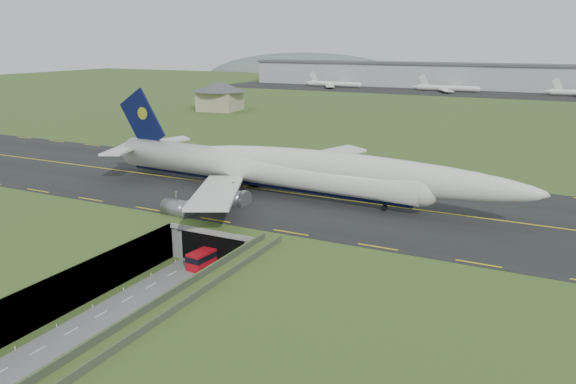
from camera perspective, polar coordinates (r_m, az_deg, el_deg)
The scene contains 10 objects.
ground at distance 85.99m, azimuth -10.64°, elevation -9.14°, with size 900.00×900.00×0.00m, color #3D5823.
airfield_deck at distance 84.81m, azimuth -10.73°, elevation -7.29°, with size 800.00×800.00×6.00m, color gray.
trench_road at distance 80.72m, azimuth -13.89°, elevation -10.94°, with size 12.00×75.00×0.20m, color slate.
taxiway at distance 110.32m, azimuth -0.46°, elevation -0.03°, with size 800.00×44.00×0.18m, color black.
tunnel_portal at distance 97.55m, azimuth -4.82°, elevation -3.84°, with size 17.00×22.30×6.00m.
guideway at distance 64.09m, azimuth -13.32°, elevation -12.87°, with size 3.00×53.00×7.05m.
jumbo_jet at distance 106.48m, azimuth -0.23°, elevation 2.30°, with size 91.90×59.52×19.72m.
shuttle_tram at distance 90.86m, azimuth -8.30°, elevation -6.59°, with size 3.29×7.18×2.85m.
service_building at distance 242.17m, azimuth -6.95°, elevation 9.91°, with size 25.25×25.25×12.31m.
cargo_terminal at distance 365.07m, azimuth 19.28°, elevation 11.03°, with size 320.00×67.00×15.60m.
Camera 1 is at (48.49, -61.79, 35.00)m, focal length 35.00 mm.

